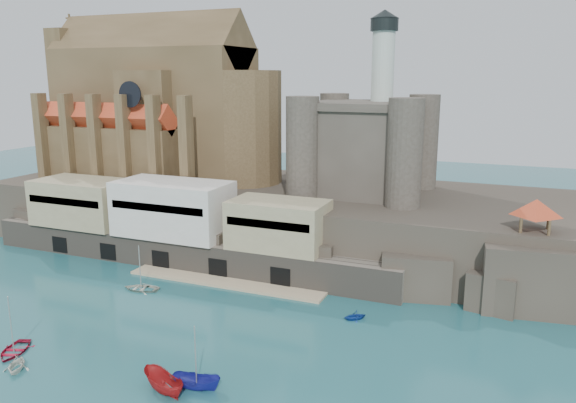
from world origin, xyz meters
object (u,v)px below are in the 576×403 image
at_px(castle_keep, 366,143).
at_px(pavilion, 536,210).
at_px(boat_0, 14,352).
at_px(boat_1, 17,370).
at_px(boat_2, 197,388).
at_px(church, 162,113).

relative_size(castle_keep, pavilion, 4.58).
distance_m(pavilion, boat_0, 63.11).
height_order(pavilion, boat_1, pavilion).
bearing_deg(pavilion, boat_0, -145.69).
distance_m(castle_keep, boat_0, 58.81).
bearing_deg(boat_2, boat_1, 94.00).
height_order(church, boat_2, church).
bearing_deg(church, pavilion, -13.48).
height_order(castle_keep, boat_1, castle_keep).
distance_m(church, pavilion, 68.65).
bearing_deg(castle_keep, boat_2, -93.73).
height_order(pavilion, boat_2, pavilion).
relative_size(boat_0, boat_1, 1.45).
relative_size(castle_keep, boat_1, 8.50).
distance_m(pavilion, boat_1, 62.03).
bearing_deg(pavilion, boat_2, -130.99).
bearing_deg(pavilion, church, 166.52).
bearing_deg(boat_0, boat_1, -59.77).
xyz_separation_m(church, castle_keep, (40.21, -0.78, -3.81)).
xyz_separation_m(boat_0, boat_1, (3.28, -2.61, 0.00)).
bearing_deg(church, boat_0, -73.45).
height_order(castle_keep, boat_2, castle_keep).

